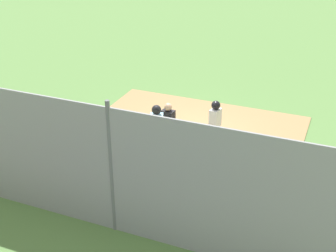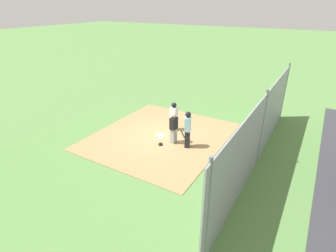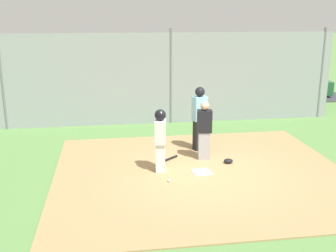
{
  "view_description": "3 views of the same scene",
  "coord_description": "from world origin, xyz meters",
  "px_view_note": "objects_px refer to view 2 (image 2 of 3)",
  "views": [
    {
      "loc": [
        4.48,
        -12.5,
        7.09
      ],
      "look_at": [
        -0.36,
        -0.76,
        0.75
      ],
      "focal_mm": 48.79,
      "sensor_mm": 36.0,
      "label": 1
    },
    {
      "loc": [
        -10.37,
        -6.64,
        6.38
      ],
      "look_at": [
        -0.39,
        -0.69,
        0.92
      ],
      "focal_mm": 28.11,
      "sensor_mm": 36.0,
      "label": 2
    },
    {
      "loc": [
        2.21,
        9.14,
        3.83
      ],
      "look_at": [
        0.63,
        -1.44,
        0.86
      ],
      "focal_mm": 43.37,
      "sensor_mm": 36.0,
      "label": 3
    }
  ],
  "objects_px": {
    "umpire": "(188,129)",
    "runner": "(174,115)",
    "home_plate": "(160,136)",
    "catcher": "(174,128)",
    "baseball": "(162,127)",
    "catcher_mask": "(160,144)",
    "baseball_bat": "(183,134)"
  },
  "relations": [
    {
      "from": "catcher",
      "to": "umpire",
      "type": "xyz_separation_m",
      "value": [
        -0.04,
        -0.78,
        0.15
      ]
    },
    {
      "from": "umpire",
      "to": "baseball",
      "type": "bearing_deg",
      "value": -46.77
    },
    {
      "from": "catcher",
      "to": "baseball",
      "type": "bearing_deg",
      "value": -32.24
    },
    {
      "from": "runner",
      "to": "baseball",
      "type": "relative_size",
      "value": 21.42
    },
    {
      "from": "baseball",
      "to": "home_plate",
      "type": "bearing_deg",
      "value": -152.52
    },
    {
      "from": "umpire",
      "to": "runner",
      "type": "relative_size",
      "value": 1.16
    },
    {
      "from": "home_plate",
      "to": "catcher",
      "type": "bearing_deg",
      "value": -106.3
    },
    {
      "from": "catcher",
      "to": "baseball_bat",
      "type": "relative_size",
      "value": 1.97
    },
    {
      "from": "runner",
      "to": "baseball",
      "type": "bearing_deg",
      "value": -70.49
    },
    {
      "from": "home_plate",
      "to": "catcher",
      "type": "height_order",
      "value": "catcher"
    },
    {
      "from": "runner",
      "to": "baseball_bat",
      "type": "height_order",
      "value": "runner"
    },
    {
      "from": "catcher",
      "to": "catcher_mask",
      "type": "xyz_separation_m",
      "value": [
        -0.56,
        0.43,
        -0.76
      ]
    },
    {
      "from": "home_plate",
      "to": "runner",
      "type": "bearing_deg",
      "value": -13.54
    },
    {
      "from": "home_plate",
      "to": "baseball",
      "type": "distance_m",
      "value": 0.99
    },
    {
      "from": "baseball_bat",
      "to": "catcher_mask",
      "type": "xyz_separation_m",
      "value": [
        -1.57,
        0.41,
        0.03
      ]
    },
    {
      "from": "catcher_mask",
      "to": "baseball",
      "type": "bearing_deg",
      "value": 29.8
    },
    {
      "from": "home_plate",
      "to": "baseball",
      "type": "relative_size",
      "value": 5.95
    },
    {
      "from": "catcher",
      "to": "baseball_bat",
      "type": "distance_m",
      "value": 1.28
    },
    {
      "from": "catcher_mask",
      "to": "catcher",
      "type": "bearing_deg",
      "value": -37.07
    },
    {
      "from": "umpire",
      "to": "baseball",
      "type": "xyz_separation_m",
      "value": [
        1.2,
        2.19,
        -0.94
      ]
    },
    {
      "from": "catcher",
      "to": "catcher_mask",
      "type": "bearing_deg",
      "value": 60.06
    },
    {
      "from": "umpire",
      "to": "baseball_bat",
      "type": "xyz_separation_m",
      "value": [
        1.05,
        0.79,
        -0.95
      ]
    },
    {
      "from": "baseball_bat",
      "to": "baseball",
      "type": "distance_m",
      "value": 1.41
    },
    {
      "from": "home_plate",
      "to": "baseball_bat",
      "type": "bearing_deg",
      "value": -52.27
    },
    {
      "from": "catcher",
      "to": "umpire",
      "type": "distance_m",
      "value": 0.79
    },
    {
      "from": "home_plate",
      "to": "catcher_mask",
      "type": "xyz_separation_m",
      "value": [
        -0.84,
        -0.53,
        0.05
      ]
    },
    {
      "from": "home_plate",
      "to": "umpire",
      "type": "height_order",
      "value": "umpire"
    },
    {
      "from": "umpire",
      "to": "runner",
      "type": "bearing_deg",
      "value": -59.39
    },
    {
      "from": "umpire",
      "to": "catcher_mask",
      "type": "distance_m",
      "value": 1.6
    },
    {
      "from": "catcher",
      "to": "runner",
      "type": "bearing_deg",
      "value": -53.52
    },
    {
      "from": "umpire",
      "to": "baseball_bat",
      "type": "distance_m",
      "value": 1.62
    },
    {
      "from": "home_plate",
      "to": "catcher",
      "type": "relative_size",
      "value": 0.28
    }
  ]
}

